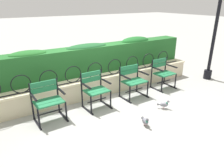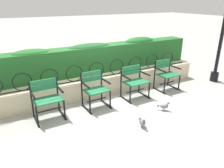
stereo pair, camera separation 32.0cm
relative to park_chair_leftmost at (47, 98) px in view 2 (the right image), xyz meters
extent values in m
plane|color=#9E9E99|center=(1.49, -0.21, -0.46)|extent=(60.00, 60.00, 0.00)
cube|color=beige|center=(1.49, 0.57, -0.23)|extent=(6.35, 0.35, 0.47)
cube|color=beige|center=(1.49, 0.57, 0.03)|extent=(6.35, 0.41, 0.05)
cylinder|color=black|center=(1.49, 0.50, 0.07)|extent=(5.83, 0.02, 0.02)
torus|color=black|center=(-0.39, 0.50, 0.27)|extent=(0.42, 0.02, 0.42)
torus|color=black|center=(0.21, 0.50, 0.27)|extent=(0.42, 0.02, 0.42)
torus|color=black|center=(0.80, 0.50, 0.27)|extent=(0.42, 0.02, 0.42)
torus|color=black|center=(1.40, 0.50, 0.27)|extent=(0.42, 0.02, 0.42)
torus|color=black|center=(1.99, 0.50, 0.27)|extent=(0.42, 0.02, 0.42)
torus|color=black|center=(2.59, 0.50, 0.27)|extent=(0.42, 0.02, 0.42)
torus|color=black|center=(3.18, 0.50, 0.27)|extent=(0.42, 0.02, 0.42)
torus|color=black|center=(3.78, 0.50, 0.27)|extent=(0.42, 0.02, 0.42)
cube|color=#236028|center=(1.49, 0.99, 0.42)|extent=(6.22, 0.49, 0.72)
ellipsoid|color=#246527|center=(-0.07, 0.99, 0.78)|extent=(0.86, 0.44, 0.15)
ellipsoid|color=#1F542A|center=(1.44, 0.99, 0.78)|extent=(1.14, 0.44, 0.16)
ellipsoid|color=#1F6327|center=(3.06, 0.99, 0.78)|extent=(0.97, 0.44, 0.25)
cube|color=#237547|center=(0.01, -0.21, -0.02)|extent=(0.57, 0.14, 0.03)
cube|color=#237547|center=(0.00, -0.08, -0.02)|extent=(0.57, 0.14, 0.03)
cube|color=#237547|center=(0.00, 0.06, -0.02)|extent=(0.57, 0.14, 0.03)
cube|color=#237547|center=(0.00, 0.16, 0.30)|extent=(0.57, 0.04, 0.11)
cube|color=#237547|center=(0.00, 0.16, 0.18)|extent=(0.57, 0.04, 0.11)
cylinder|color=black|center=(0.28, 0.17, -0.04)|extent=(0.04, 0.04, 0.83)
cylinder|color=black|center=(0.29, -0.26, -0.24)|extent=(0.04, 0.04, 0.44)
cube|color=black|center=(0.29, -0.07, -0.45)|extent=(0.05, 0.52, 0.02)
cube|color=black|center=(0.29, -0.07, 0.16)|extent=(0.05, 0.40, 0.03)
cylinder|color=black|center=(-0.29, 0.16, -0.04)|extent=(0.04, 0.04, 0.83)
cylinder|color=black|center=(-0.28, -0.27, -0.24)|extent=(0.04, 0.04, 0.44)
cube|color=black|center=(-0.28, -0.08, -0.45)|extent=(0.05, 0.52, 0.02)
cube|color=black|center=(-0.28, -0.08, 0.16)|extent=(0.05, 0.40, 0.03)
cylinder|color=black|center=(0.00, -0.08, -0.26)|extent=(0.54, 0.04, 0.03)
cube|color=#237547|center=(1.12, -0.23, -0.02)|extent=(0.53, 0.15, 0.03)
cube|color=#237547|center=(1.11, -0.10, -0.02)|extent=(0.53, 0.15, 0.03)
cube|color=#237547|center=(1.11, 0.04, -0.02)|extent=(0.53, 0.15, 0.03)
cube|color=#237547|center=(1.10, 0.14, 0.32)|extent=(0.53, 0.05, 0.11)
cube|color=#237547|center=(1.10, 0.14, 0.19)|extent=(0.53, 0.05, 0.11)
cylinder|color=black|center=(1.37, 0.15, -0.03)|extent=(0.04, 0.04, 0.86)
cylinder|color=black|center=(1.38, -0.28, -0.24)|extent=(0.04, 0.04, 0.44)
cube|color=black|center=(1.38, -0.09, -0.45)|extent=(0.06, 0.52, 0.02)
cube|color=black|center=(1.38, -0.09, 0.16)|extent=(0.05, 0.40, 0.03)
cylinder|color=black|center=(0.84, 0.13, -0.03)|extent=(0.04, 0.04, 0.86)
cylinder|color=black|center=(0.86, -0.30, -0.24)|extent=(0.04, 0.04, 0.44)
cube|color=black|center=(0.85, -0.11, -0.45)|extent=(0.06, 0.52, 0.02)
cube|color=black|center=(0.85, -0.11, 0.16)|extent=(0.05, 0.40, 0.03)
cylinder|color=black|center=(1.11, -0.10, -0.26)|extent=(0.50, 0.05, 0.03)
cube|color=#237547|center=(2.23, -0.23, -0.02)|extent=(0.59, 0.14, 0.03)
cube|color=#237547|center=(2.23, -0.09, -0.02)|extent=(0.59, 0.14, 0.03)
cube|color=#237547|center=(2.22, 0.05, -0.02)|extent=(0.59, 0.14, 0.03)
cube|color=#237547|center=(2.22, 0.15, 0.29)|extent=(0.59, 0.04, 0.11)
cube|color=#237547|center=(2.22, 0.15, 0.17)|extent=(0.59, 0.04, 0.11)
cylinder|color=black|center=(2.52, 0.16, -0.05)|extent=(0.04, 0.04, 0.82)
cylinder|color=black|center=(2.52, -0.27, -0.24)|extent=(0.04, 0.04, 0.44)
cube|color=black|center=(2.52, -0.08, -0.45)|extent=(0.05, 0.52, 0.02)
cube|color=black|center=(2.52, -0.08, 0.16)|extent=(0.04, 0.40, 0.03)
cylinder|color=black|center=(1.92, 0.14, -0.05)|extent=(0.04, 0.04, 0.82)
cylinder|color=black|center=(1.93, -0.29, -0.24)|extent=(0.04, 0.04, 0.44)
cube|color=black|center=(1.93, -0.10, -0.45)|extent=(0.05, 0.52, 0.02)
cube|color=black|center=(1.93, -0.10, 0.16)|extent=(0.04, 0.40, 0.03)
cylinder|color=black|center=(2.23, -0.09, -0.26)|extent=(0.56, 0.04, 0.03)
cube|color=#237547|center=(3.34, -0.19, -0.02)|extent=(0.55, 0.13, 0.03)
cube|color=#237547|center=(3.34, -0.05, -0.02)|extent=(0.55, 0.13, 0.03)
cube|color=#237547|center=(3.33, 0.09, -0.02)|extent=(0.55, 0.13, 0.03)
cube|color=#237547|center=(3.33, 0.19, 0.31)|extent=(0.55, 0.04, 0.11)
cube|color=#237547|center=(3.33, 0.19, 0.18)|extent=(0.55, 0.04, 0.11)
cylinder|color=black|center=(3.61, 0.19, -0.04)|extent=(0.04, 0.04, 0.83)
cylinder|color=black|center=(3.61, -0.24, -0.24)|extent=(0.04, 0.04, 0.44)
cube|color=black|center=(3.61, -0.05, -0.45)|extent=(0.05, 0.52, 0.02)
cube|color=black|center=(3.61, -0.05, 0.16)|extent=(0.04, 0.40, 0.03)
cylinder|color=black|center=(3.06, 0.19, -0.04)|extent=(0.04, 0.04, 0.83)
cylinder|color=black|center=(3.07, -0.24, -0.24)|extent=(0.04, 0.04, 0.44)
cube|color=black|center=(3.06, -0.05, -0.45)|extent=(0.05, 0.52, 0.02)
cube|color=black|center=(3.06, -0.05, 0.16)|extent=(0.04, 0.40, 0.03)
cylinder|color=black|center=(3.34, -0.05, -0.26)|extent=(0.52, 0.04, 0.03)
ellipsoid|color=slate|center=(1.57, -1.31, -0.35)|extent=(0.15, 0.21, 0.11)
cylinder|color=#2D6B56|center=(1.55, -1.37, -0.32)|extent=(0.06, 0.07, 0.06)
sphere|color=#55555D|center=(1.54, -1.40, -0.26)|extent=(0.06, 0.06, 0.06)
cone|color=black|center=(1.53, -1.43, -0.27)|extent=(0.02, 0.03, 0.01)
cone|color=#4A4A52|center=(1.60, -1.20, -0.36)|extent=(0.08, 0.09, 0.06)
ellipsoid|color=#5B5B63|center=(1.61, -1.31, -0.35)|extent=(0.06, 0.14, 0.07)
ellipsoid|color=#5B5B63|center=(1.53, -1.29, -0.35)|extent=(0.06, 0.14, 0.07)
cylinder|color=#C6515B|center=(1.58, -1.33, -0.43)|extent=(0.01, 0.01, 0.05)
cylinder|color=#C6515B|center=(1.55, -1.30, -0.43)|extent=(0.01, 0.01, 0.05)
ellipsoid|color=gray|center=(2.42, -0.98, -0.35)|extent=(0.21, 0.20, 0.11)
cylinder|color=#2D6B56|center=(2.47, -1.02, -0.32)|extent=(0.07, 0.07, 0.06)
sphere|color=slate|center=(2.49, -1.04, -0.26)|extent=(0.06, 0.06, 0.06)
cone|color=black|center=(2.51, -1.06, -0.27)|extent=(0.03, 0.03, 0.01)
cone|color=#595960|center=(2.34, -0.90, -0.36)|extent=(0.10, 0.10, 0.06)
ellipsoid|color=slate|center=(2.44, -0.94, -0.35)|extent=(0.12, 0.11, 0.07)
ellipsoid|color=slate|center=(2.39, -1.00, -0.35)|extent=(0.12, 0.11, 0.07)
cylinder|color=#C6515B|center=(2.44, -0.97, -0.43)|extent=(0.01, 0.01, 0.05)
cylinder|color=#C6515B|center=(2.40, -0.98, -0.43)|extent=(0.01, 0.01, 0.05)
cylinder|color=black|center=(5.13, -0.23, 0.98)|extent=(0.10, 0.10, 2.87)
cylinder|color=black|center=(5.13, -0.23, -0.32)|extent=(0.24, 0.24, 0.28)
camera|label=1|loc=(-1.02, -4.13, 1.95)|focal=34.37mm
camera|label=2|loc=(-0.75, -4.29, 1.95)|focal=34.37mm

